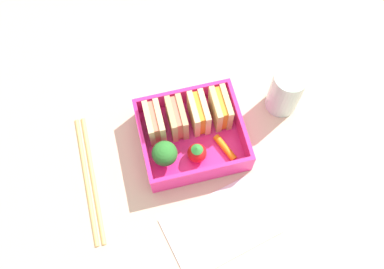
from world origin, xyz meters
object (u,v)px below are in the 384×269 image
(broccoli_floret, at_px, (165,154))
(strawberry_far_left, at_px, (197,153))
(sandwich_center_left, at_px, (177,118))
(chopstick_pair, at_px, (89,178))
(drinking_glass, at_px, (286,91))
(carrot_stick_far_left, at_px, (225,148))
(folded_napkin, at_px, (221,225))
(sandwich_left, at_px, (155,123))
(sandwich_center, at_px, (199,113))
(sandwich_center_right, at_px, (220,108))

(broccoli_floret, height_order, strawberry_far_left, broccoli_floret)
(sandwich_center_left, distance_m, broccoli_floret, 0.06)
(broccoli_floret, relative_size, strawberry_far_left, 1.41)
(chopstick_pair, bearing_deg, drinking_glass, 9.31)
(strawberry_far_left, xyz_separation_m, chopstick_pair, (-0.17, 0.01, -0.02))
(carrot_stick_far_left, relative_size, folded_napkin, 0.30)
(sandwich_left, distance_m, drinking_glass, 0.21)
(sandwich_left, xyz_separation_m, sandwich_center, (0.07, 0.00, 0.00))
(sandwich_center_left, height_order, sandwich_center_right, same)
(sandwich_left, relative_size, sandwich_center_left, 1.00)
(strawberry_far_left, distance_m, folded_napkin, 0.11)
(carrot_stick_far_left, bearing_deg, sandwich_center_right, 83.08)
(sandwich_left, height_order, broccoli_floret, sandwich_left)
(chopstick_pair, relative_size, drinking_glass, 2.40)
(strawberry_far_left, bearing_deg, sandwich_center_right, 48.09)
(broccoli_floret, bearing_deg, sandwich_left, 94.16)
(sandwich_center, relative_size, strawberry_far_left, 1.53)
(sandwich_center_right, bearing_deg, folded_napkin, -104.32)
(folded_napkin, bearing_deg, drinking_glass, 48.86)
(sandwich_center_right, bearing_deg, chopstick_pair, -167.00)
(sandwich_center, bearing_deg, broccoli_floret, -140.64)
(broccoli_floret, distance_m, carrot_stick_far_left, 0.10)
(sandwich_left, distance_m, broccoli_floret, 0.05)
(sandwich_center, distance_m, broccoli_floret, 0.08)
(sandwich_center_right, bearing_deg, drinking_glass, 1.45)
(sandwich_left, xyz_separation_m, broccoli_floret, (0.00, -0.05, 0.00))
(folded_napkin, bearing_deg, sandwich_left, 109.99)
(sandwich_left, relative_size, folded_napkin, 0.35)
(sandwich_center_left, relative_size, sandwich_center, 1.00)
(sandwich_left, xyz_separation_m, chopstick_pair, (-0.12, -0.05, -0.04))
(sandwich_center, bearing_deg, drinking_glass, 1.09)
(drinking_glass, height_order, folded_napkin, drinking_glass)
(sandwich_center_left, relative_size, carrot_stick_far_left, 1.16)
(sandwich_left, relative_size, sandwich_center, 1.00)
(chopstick_pair, height_order, folded_napkin, chopstick_pair)
(sandwich_left, bearing_deg, folded_napkin, -70.01)
(carrot_stick_far_left, distance_m, chopstick_pair, 0.21)
(sandwich_center_left, relative_size, broccoli_floret, 1.08)
(broccoli_floret, bearing_deg, sandwich_center_right, 28.20)
(strawberry_far_left, xyz_separation_m, folded_napkin, (0.01, -0.11, -0.03))
(broccoli_floret, distance_m, folded_napkin, 0.13)
(sandwich_center_right, bearing_deg, sandwich_center, 180.00)
(sandwich_left, xyz_separation_m, sandwich_center_left, (0.03, 0.00, 0.00))
(sandwich_center, xyz_separation_m, sandwich_center_right, (0.03, 0.00, 0.00))
(sandwich_center_left, height_order, chopstick_pair, sandwich_center_left)
(strawberry_far_left, distance_m, drinking_glass, 0.17)
(carrot_stick_far_left, xyz_separation_m, drinking_glass, (0.11, 0.06, 0.03))
(sandwich_center, height_order, sandwich_center_right, same)
(sandwich_center_left, xyz_separation_m, broccoli_floret, (-0.03, -0.05, 0.00))
(sandwich_center_left, height_order, broccoli_floret, sandwich_center_left)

